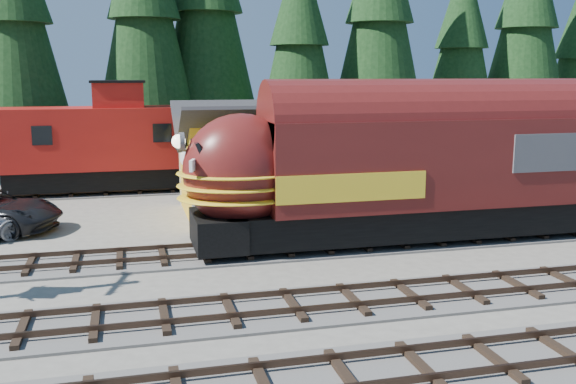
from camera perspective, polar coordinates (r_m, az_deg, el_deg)
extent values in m
plane|color=#6B665B|center=(21.63, 10.00, -7.41)|extent=(120.00, 120.00, 0.00)
cube|color=#38281E|center=(30.58, 23.66, -2.37)|extent=(68.00, 0.08, 0.16)
cube|color=#4C4947|center=(37.34, -16.15, -0.03)|extent=(32.00, 3.20, 0.08)
cube|color=#38281E|center=(36.59, -16.20, 0.09)|extent=(32.00, 0.08, 0.16)
cube|color=#38281E|center=(38.01, -16.14, 0.47)|extent=(32.00, 0.08, 0.16)
cube|color=gold|center=(30.85, 2.13, 1.37)|extent=(12.00, 6.00, 3.40)
cube|color=yellow|center=(30.56, 2.17, 5.85)|extent=(11.88, 3.30, 1.44)
cube|color=white|center=(28.68, -8.95, 1.56)|extent=(0.06, 2.40, 0.60)
cone|color=black|center=(44.75, -23.23, 14.67)|extent=(6.40, 6.40, 14.58)
cone|color=black|center=(45.29, -12.69, 15.81)|extent=(6.70, 6.70, 15.26)
cone|color=black|center=(47.61, -7.29, 16.60)|extent=(7.15, 7.15, 16.30)
cone|color=black|center=(44.54, 1.01, 13.80)|extent=(5.59, 5.59, 12.73)
cone|color=black|center=(47.05, 8.14, 15.66)|extent=(6.66, 6.66, 15.17)
cone|color=black|center=(52.04, 15.18, 13.00)|extent=(5.61, 5.61, 12.78)
cone|color=black|center=(55.20, 20.46, 14.34)|extent=(6.65, 6.65, 15.16)
cube|color=black|center=(25.98, 11.86, -2.28)|extent=(15.92, 2.85, 1.23)
cube|color=#571614|center=(25.99, 13.82, 2.77)|extent=(14.53, 3.35, 3.35)
ellipsoid|color=#571614|center=(23.34, -4.20, 1.93)|extent=(4.25, 3.29, 4.13)
cube|color=#38383A|center=(28.12, 21.34, 3.73)|extent=(4.47, 3.41, 1.45)
sphere|color=white|center=(22.92, -9.70, 4.46)|extent=(0.49, 0.49, 0.49)
cube|color=black|center=(37.20, -16.24, 1.25)|extent=(9.99, 2.58, 1.11)
cube|color=#9F1610|center=(36.92, -16.42, 4.65)|extent=(11.10, 3.22, 3.33)
cube|color=#9F1610|center=(36.75, -14.86, 8.35)|extent=(2.67, 2.44, 1.33)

